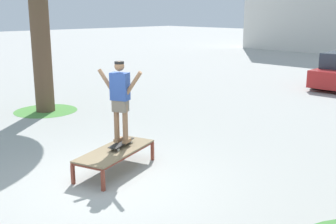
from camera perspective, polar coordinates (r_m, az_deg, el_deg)
The scene contains 5 objects.
ground_plane at distance 8.27m, azimuth -8.28°, elevation -9.39°, with size 120.00×120.00×0.00m, color #A8A8A3.
skate_box at distance 8.62m, azimuth -7.21°, elevation -5.44°, with size 1.33×2.04×0.46m.
skateboard at distance 8.76m, azimuth -6.37°, elevation -4.24°, with size 0.51×0.81×0.09m.
skater at distance 8.51m, azimuth -6.54°, elevation 2.15°, with size 0.95×0.48×1.69m.
grass_patch_near_left at distance 14.35m, azimuth -16.35°, elevation 0.17°, with size 2.04×2.04×0.01m, color #519342.
Camera 1 is at (6.22, -4.39, 3.22)m, focal length 44.63 mm.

